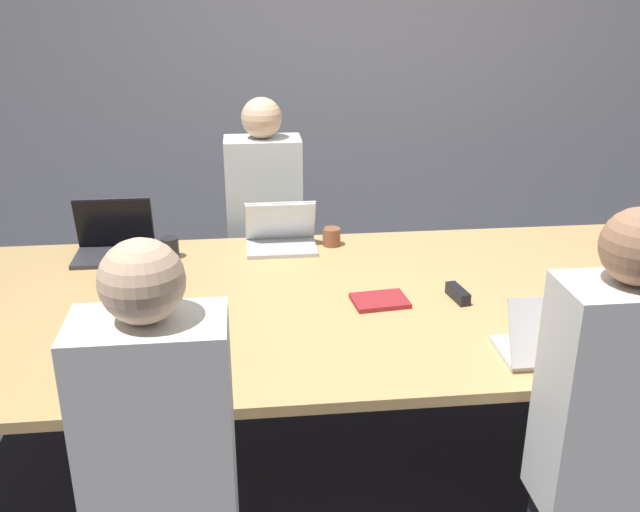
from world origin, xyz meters
TOP-DOWN VIEW (x-y plane):
  - ground_plane at (0.00, 0.00)m, footprint 24.00×24.00m
  - curtain_wall at (0.00, 2.26)m, footprint 12.00×0.06m
  - conference_table at (0.00, 0.00)m, footprint 4.02×1.53m
  - laptop_near_left at (-0.93, -0.56)m, footprint 0.33×0.23m
  - person_near_left at (-0.88, -1.03)m, footprint 0.40×0.24m
  - cup_near_left at (-1.17, -0.49)m, footprint 0.08×0.08m
  - laptop_near_midright at (0.40, -0.57)m, footprint 0.33×0.25m
  - person_near_midright at (0.44, -0.94)m, footprint 0.40×0.24m
  - bottle_near_midright at (0.64, -0.44)m, footprint 0.06×0.06m
  - laptop_far_left at (-1.25, 0.60)m, footprint 0.36×0.26m
  - cup_far_left at (-0.99, 0.53)m, footprint 0.08×0.08m
  - laptop_far_midleft at (-0.46, 0.61)m, footprint 0.34×0.24m
  - person_far_midleft at (-0.53, 1.03)m, footprint 0.40×0.24m
  - cup_far_midleft at (-0.21, 0.61)m, footprint 0.09×0.09m
  - stapler at (0.23, -0.07)m, footprint 0.07×0.16m
  - notebook at (-0.10, -0.07)m, footprint 0.24×0.19m

SIDE VIEW (x-z plane):
  - ground_plane at x=0.00m, z-range 0.00..0.00m
  - person_far_midleft at x=-0.53m, z-range -0.02..1.38m
  - person_near_left at x=-0.88m, z-range -0.02..1.39m
  - person_near_midright at x=0.44m, z-range -0.02..1.39m
  - conference_table at x=0.00m, z-range 0.33..1.07m
  - notebook at x=-0.10m, z-range 0.74..0.76m
  - stapler at x=0.23m, z-range 0.74..0.79m
  - cup_far_midleft at x=-0.21m, z-range 0.74..0.83m
  - cup_far_left at x=-0.99m, z-range 0.74..0.84m
  - cup_near_left at x=-1.17m, z-range 0.74..0.85m
  - laptop_near_left at x=-0.93m, z-range 0.70..0.92m
  - laptop_far_midleft at x=-0.46m, z-range 0.69..0.93m
  - laptop_near_midright at x=0.40m, z-range 0.69..0.93m
  - laptop_far_left at x=-1.25m, z-range 0.69..0.95m
  - bottle_near_midright at x=0.64m, z-range 0.73..0.95m
  - curtain_wall at x=0.00m, z-range 0.00..2.80m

